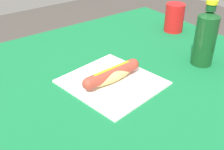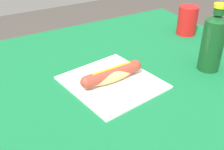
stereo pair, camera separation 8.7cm
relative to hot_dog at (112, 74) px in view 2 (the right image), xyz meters
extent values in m
cylinder|color=brown|center=(0.50, 0.40, -0.42)|extent=(0.07, 0.07, 0.70)
cube|color=brown|center=(0.07, 0.04, -0.05)|extent=(1.02, 0.89, 0.03)
cube|color=#146B38|center=(0.07, 0.04, -0.03)|extent=(1.08, 0.95, 0.00)
cube|color=white|center=(0.00, 0.00, -0.03)|extent=(0.30, 0.32, 0.01)
ellipsoid|color=#E5BC75|center=(0.00, 0.00, 0.00)|extent=(0.18, 0.06, 0.05)
cylinder|color=#A83D2D|center=(0.00, 0.00, 0.00)|extent=(0.18, 0.05, 0.04)
sphere|color=#A83D2D|center=(0.09, 0.01, 0.00)|extent=(0.04, 0.04, 0.04)
sphere|color=#A83D2D|center=(-0.09, -0.01, 0.00)|extent=(0.04, 0.04, 0.04)
cube|color=yellow|center=(0.00, 0.00, 0.02)|extent=(0.14, 0.02, 0.00)
cylinder|color=#14471E|center=(0.33, -0.08, 0.05)|extent=(0.07, 0.07, 0.18)
cone|color=#14471E|center=(0.33, -0.08, 0.15)|extent=(0.07, 0.07, 0.02)
cylinder|color=#14471E|center=(0.33, -0.08, 0.17)|extent=(0.03, 0.03, 0.02)
cylinder|color=yellow|center=(0.33, -0.08, 0.19)|extent=(0.04, 0.04, 0.01)
cylinder|color=red|center=(0.48, 0.19, 0.03)|extent=(0.08, 0.08, 0.12)
camera|label=1|loc=(-0.45, -0.60, 0.45)|focal=44.99mm
camera|label=2|loc=(-0.37, -0.65, 0.45)|focal=44.99mm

